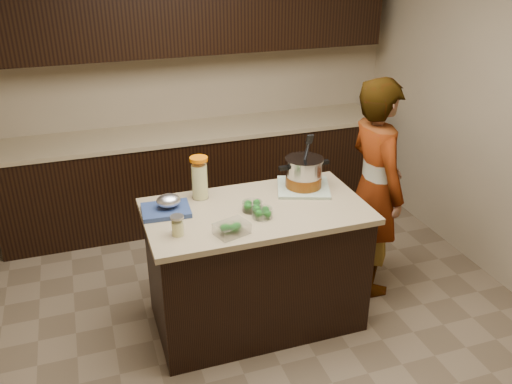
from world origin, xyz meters
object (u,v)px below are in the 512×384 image
(stock_pot, at_px, (304,175))
(person, at_px, (375,188))
(island, at_px, (256,266))
(lemonade_pitcher, at_px, (200,179))

(stock_pot, bearing_deg, person, -4.58)
(island, distance_m, lemonade_pitcher, 0.72)
(island, relative_size, person, 0.88)
(stock_pot, xyz_separation_m, person, (0.56, -0.03, -0.18))
(stock_pot, distance_m, lemonade_pitcher, 0.73)
(stock_pot, bearing_deg, lemonade_pitcher, 171.32)
(stock_pot, height_order, person, person)
(lemonade_pitcher, bearing_deg, person, -5.56)
(stock_pot, bearing_deg, island, -157.40)
(island, bearing_deg, person, 8.85)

